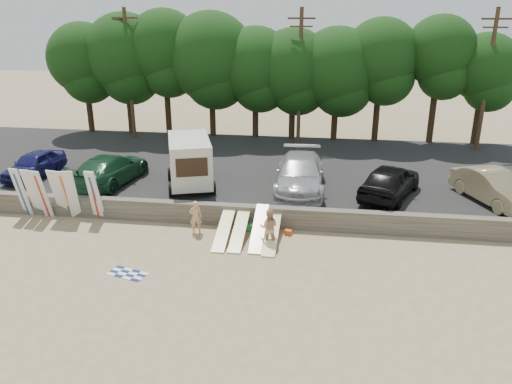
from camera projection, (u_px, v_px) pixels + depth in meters
The scene contains 28 objects.
ground at pixel (225, 254), 20.75m from camera, with size 120.00×120.00×0.00m, color tan.
seawall at pixel (238, 215), 23.37m from camera, with size 44.00×0.50×1.00m, color #6B6356.
parking_lot at pixel (259, 170), 30.39m from camera, with size 44.00×14.50×0.70m, color #282828.
treeline at pixel (253, 60), 35.11m from camera, with size 33.07×6.35×8.99m.
utility_poles at pixel (300, 75), 33.48m from camera, with size 25.80×0.26×9.00m.
box_trailer at pixel (190, 160), 26.01m from camera, with size 3.28×4.53×2.61m.
car_0 at pixel (34, 164), 27.80m from camera, with size 1.70×4.22×1.44m, color #171750.
car_1 at pixel (110, 169), 26.73m from camera, with size 2.25×5.53×1.61m, color #163E25.
car_2 at pixel (300, 174), 25.73m from camera, with size 2.44×6.01×1.74m, color #9E9FA3.
car_3 at pixel (390, 181), 24.75m from camera, with size 2.00×4.97×1.70m, color black.
car_4 at pixel (494, 187), 24.05m from camera, with size 1.67×4.79×1.58m, color #9A8862.
surfboard_upright_0 at pixel (21, 192), 24.04m from camera, with size 0.50×0.06×2.60m, color silver.
surfboard_upright_1 at pixel (32, 193), 23.98m from camera, with size 0.50×0.06×2.60m, color silver.
surfboard_upright_2 at pixel (42, 194), 23.77m from camera, with size 0.50×0.06×2.60m, color silver.
surfboard_upright_3 at pixel (58, 194), 23.86m from camera, with size 0.50×0.06×2.60m, color silver.
surfboard_upright_4 at pixel (66, 194), 23.81m from camera, with size 0.50×0.06×2.60m, color silver.
surfboard_upright_5 at pixel (72, 195), 23.70m from camera, with size 0.50×0.06×2.60m, color silver.
surfboard_upright_6 at pixel (95, 196), 23.61m from camera, with size 0.50×0.06×2.60m, color silver.
surfboard_upright_7 at pixel (94, 195), 23.59m from camera, with size 0.50×0.06×2.60m, color silver.
surfboard_low_0 at pixel (224, 229), 21.96m from camera, with size 0.56×3.00×0.07m, color #FFF5A0.
surfboard_low_1 at pixel (239, 230), 21.91m from camera, with size 0.56×3.00×0.07m, color #FFF5A0.
surfboard_low_2 at pixel (259, 228), 21.74m from camera, with size 0.56×3.00×0.07m, color #FFF5A0.
surfboard_low_3 at pixel (272, 234), 21.62m from camera, with size 0.56×3.00×0.07m, color #FFF5A0.
beachgoer_a at pixel (196, 217), 22.43m from camera, with size 0.56×0.37×1.55m, color tan.
beachgoer_b at pixel (269, 227), 21.23m from camera, with size 0.81×0.63×1.67m, color tan.
cooler at pixel (248, 227), 22.85m from camera, with size 0.38×0.30×0.32m, color #268E48.
gear_bag at pixel (288, 232), 22.46m from camera, with size 0.30×0.25×0.22m, color #D94B19.
beach_towel at pixel (128, 274), 19.17m from camera, with size 1.50×1.50×0.00m, color white.
Camera 1 is at (3.89, -18.22, 9.58)m, focal length 35.00 mm.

